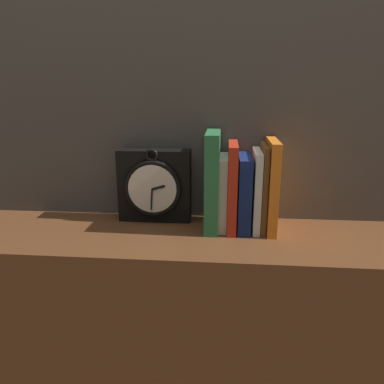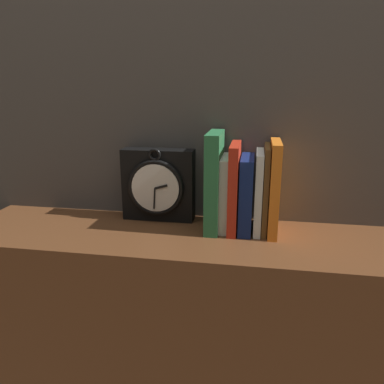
{
  "view_description": "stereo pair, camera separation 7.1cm",
  "coord_description": "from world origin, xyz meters",
  "px_view_note": "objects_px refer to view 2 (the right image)",
  "views": [
    {
      "loc": [
        0.08,
        -0.88,
        1.16
      ],
      "look_at": [
        0.0,
        0.0,
        0.91
      ],
      "focal_mm": 35.0,
      "sensor_mm": 36.0,
      "label": 1
    },
    {
      "loc": [
        0.15,
        -0.87,
        1.16
      ],
      "look_at": [
        0.0,
        0.0,
        0.91
      ],
      "focal_mm": 35.0,
      "sensor_mm": 36.0,
      "label": 2
    }
  ],
  "objects_px": {
    "book_slot4_white": "(258,192)",
    "book_slot6_orange": "(274,188)",
    "clock": "(158,185)",
    "book_slot0_green": "(214,181)",
    "book_slot5_brown": "(265,189)",
    "book_slot2_red": "(234,187)",
    "book_slot1_white": "(225,193)",
    "book_slot3_navy": "(246,194)"
  },
  "relations": [
    {
      "from": "book_slot4_white",
      "to": "book_slot6_orange",
      "type": "relative_size",
      "value": 0.88
    },
    {
      "from": "book_slot6_orange",
      "to": "clock",
      "type": "bearing_deg",
      "value": 172.65
    },
    {
      "from": "book_slot0_green",
      "to": "book_slot6_orange",
      "type": "distance_m",
      "value": 0.15
    },
    {
      "from": "book_slot5_brown",
      "to": "book_slot6_orange",
      "type": "bearing_deg",
      "value": -16.93
    },
    {
      "from": "clock",
      "to": "book_slot0_green",
      "type": "height_order",
      "value": "book_slot0_green"
    },
    {
      "from": "clock",
      "to": "book_slot2_red",
      "type": "distance_m",
      "value": 0.22
    },
    {
      "from": "book_slot4_white",
      "to": "book_slot0_green",
      "type": "bearing_deg",
      "value": -177.21
    },
    {
      "from": "book_slot1_white",
      "to": "book_slot2_red",
      "type": "bearing_deg",
      "value": -16.83
    },
    {
      "from": "book_slot3_navy",
      "to": "clock",
      "type": "bearing_deg",
      "value": 171.34
    },
    {
      "from": "book_slot0_green",
      "to": "book_slot3_navy",
      "type": "height_order",
      "value": "book_slot0_green"
    },
    {
      "from": "clock",
      "to": "book_slot6_orange",
      "type": "xyz_separation_m",
      "value": [
        0.31,
        -0.04,
        0.02
      ]
    },
    {
      "from": "book_slot0_green",
      "to": "book_slot5_brown",
      "type": "relative_size",
      "value": 1.14
    },
    {
      "from": "book_slot0_green",
      "to": "book_slot6_orange",
      "type": "xyz_separation_m",
      "value": [
        0.15,
        -0.0,
        -0.01
      ]
    },
    {
      "from": "clock",
      "to": "book_slot3_navy",
      "type": "xyz_separation_m",
      "value": [
        0.24,
        -0.04,
        -0.0
      ]
    },
    {
      "from": "book_slot0_green",
      "to": "book_slot1_white",
      "type": "relative_size",
      "value": 1.33
    },
    {
      "from": "book_slot4_white",
      "to": "book_slot6_orange",
      "type": "distance_m",
      "value": 0.04
    },
    {
      "from": "book_slot3_navy",
      "to": "book_slot0_green",
      "type": "bearing_deg",
      "value": -177.89
    },
    {
      "from": "clock",
      "to": "book_slot1_white",
      "type": "distance_m",
      "value": 0.19
    },
    {
      "from": "book_slot1_white",
      "to": "book_slot3_navy",
      "type": "xyz_separation_m",
      "value": [
        0.05,
        -0.0,
        0.0
      ]
    },
    {
      "from": "book_slot5_brown",
      "to": "book_slot6_orange",
      "type": "distance_m",
      "value": 0.02
    },
    {
      "from": "clock",
      "to": "book_slot3_navy",
      "type": "distance_m",
      "value": 0.25
    },
    {
      "from": "clock",
      "to": "book_slot4_white",
      "type": "relative_size",
      "value": 1.0
    },
    {
      "from": "clock",
      "to": "book_slot4_white",
      "type": "xyz_separation_m",
      "value": [
        0.27,
        -0.03,
        0.0
      ]
    },
    {
      "from": "book_slot3_navy",
      "to": "book_slot6_orange",
      "type": "height_order",
      "value": "book_slot6_orange"
    },
    {
      "from": "book_slot4_white",
      "to": "book_slot5_brown",
      "type": "relative_size",
      "value": 0.93
    },
    {
      "from": "book_slot6_orange",
      "to": "book_slot4_white",
      "type": "bearing_deg",
      "value": 171.51
    },
    {
      "from": "book_slot1_white",
      "to": "clock",
      "type": "bearing_deg",
      "value": 170.3
    },
    {
      "from": "clock",
      "to": "book_slot1_white",
      "type": "height_order",
      "value": "clock"
    },
    {
      "from": "clock",
      "to": "book_slot0_green",
      "type": "relative_size",
      "value": 0.82
    },
    {
      "from": "clock",
      "to": "book_slot4_white",
      "type": "distance_m",
      "value": 0.28
    },
    {
      "from": "book_slot1_white",
      "to": "book_slot5_brown",
      "type": "relative_size",
      "value": 0.86
    },
    {
      "from": "book_slot4_white",
      "to": "book_slot2_red",
      "type": "bearing_deg",
      "value": -175.72
    },
    {
      "from": "book_slot5_brown",
      "to": "clock",
      "type": "bearing_deg",
      "value": 173.35
    },
    {
      "from": "book_slot1_white",
      "to": "book_slot5_brown",
      "type": "height_order",
      "value": "book_slot5_brown"
    },
    {
      "from": "book_slot0_green",
      "to": "book_slot4_white",
      "type": "height_order",
      "value": "book_slot0_green"
    },
    {
      "from": "book_slot4_white",
      "to": "book_slot1_white",
      "type": "bearing_deg",
      "value": 178.44
    },
    {
      "from": "book_slot2_red",
      "to": "clock",
      "type": "bearing_deg",
      "value": 169.51
    },
    {
      "from": "clock",
      "to": "book_slot5_brown",
      "type": "bearing_deg",
      "value": -6.65
    },
    {
      "from": "book_slot5_brown",
      "to": "book_slot6_orange",
      "type": "xyz_separation_m",
      "value": [
        0.02,
        -0.01,
        0.01
      ]
    },
    {
      "from": "book_slot0_green",
      "to": "book_slot1_white",
      "type": "distance_m",
      "value": 0.04
    },
    {
      "from": "book_slot0_green",
      "to": "book_slot2_red",
      "type": "xyz_separation_m",
      "value": [
        0.05,
        0.0,
        -0.01
      ]
    },
    {
      "from": "book_slot3_navy",
      "to": "book_slot5_brown",
      "type": "xyz_separation_m",
      "value": [
        0.05,
        0.0,
        0.01
      ]
    }
  ]
}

